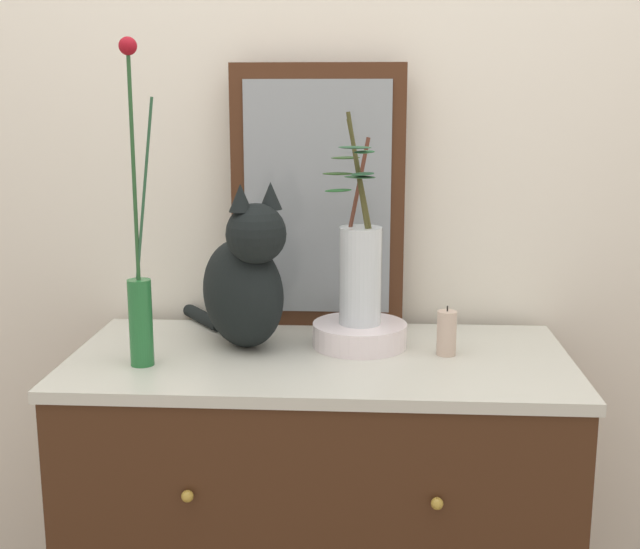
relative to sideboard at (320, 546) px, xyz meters
name	(u,v)px	position (x,y,z in m)	size (l,w,h in m)	color
wall_back	(328,169)	(0.00, 0.34, 0.84)	(4.40, 0.08, 2.60)	white
sideboard	(320,546)	(0.00, 0.00, 0.00)	(1.09, 0.56, 0.92)	#402514
mirror_leaning	(318,198)	(-0.02, 0.25, 0.78)	(0.42, 0.03, 0.63)	#472615
cat_sitting	(245,281)	(-0.17, 0.05, 0.61)	(0.33, 0.41, 0.38)	black
vase_slim_green	(139,289)	(-0.37, -0.09, 0.63)	(0.07, 0.05, 0.67)	#246A33
bowl_porcelain	(360,335)	(0.09, 0.07, 0.49)	(0.21, 0.21, 0.05)	white
vase_glass_clear	(360,268)	(0.08, 0.07, 0.64)	(0.14, 0.19, 0.47)	silver
candle_pillar	(447,333)	(0.28, 0.02, 0.51)	(0.04, 0.04, 0.11)	beige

